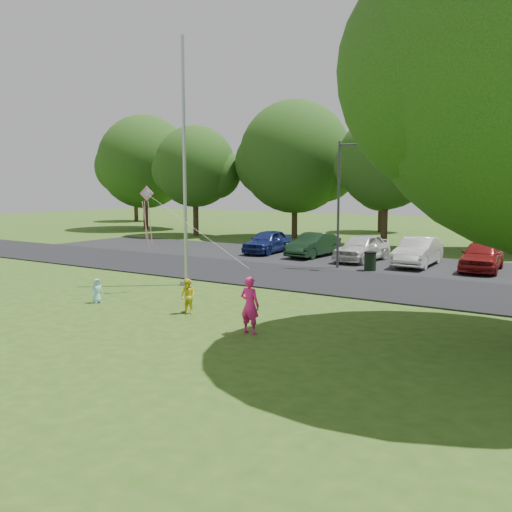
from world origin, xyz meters
The scene contains 13 objects.
ground centered at (0.00, 0.00, 0.00)m, with size 120.00×120.00×0.00m, color #2F5416.
park_road centered at (0.00, 9.00, 0.03)m, with size 60.00×6.00×0.06m, color black.
parking_strip centered at (0.00, 15.50, 0.03)m, with size 42.00×7.00×0.06m, color black.
flagpole centered at (-3.50, 5.00, 4.17)m, with size 0.50×0.50×10.00m.
street_lamp centered at (0.13, 12.55, 3.72)m, with size 1.73×0.47×6.19m.
trash_can centered at (1.59, 12.51, 0.48)m, with size 0.60×0.60×0.95m.
tree_row centered at (1.59, 24.23, 5.71)m, with size 64.35×11.94×10.88m.
horizon_trees centered at (4.06, 33.88, 4.30)m, with size 77.46×7.20×7.02m.
parked_cars centered at (0.27, 15.45, 0.77)m, with size 14.16×4.73×1.46m.
woman centered at (2.98, -0.01, 0.81)m, with size 0.59×0.39×1.61m, color #F7217B.
child_yellow centered at (-0.03, 0.93, 0.57)m, with size 0.56×0.43×1.14m, color yellow.
child_blue centered at (-3.82, 0.51, 0.44)m, with size 0.43×0.28×0.87m, color #9CE2EF.
kite centered at (-3.47, 2.86, 3.32)m, with size 6.93×3.22×2.46m.
Camera 1 is at (11.60, -13.04, 4.19)m, focal length 40.00 mm.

